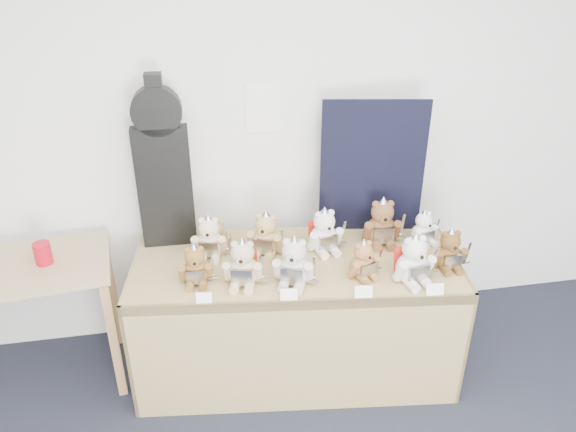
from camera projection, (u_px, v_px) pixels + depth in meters
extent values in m
plane|color=white|center=(276.00, 136.00, 3.42)|extent=(6.00, 0.00, 6.00)
cube|color=white|center=(263.00, 108.00, 3.31)|extent=(0.21, 0.00, 0.30)
cube|color=#9B844F|center=(296.00, 265.00, 3.24)|extent=(1.96, 1.01, 0.06)
cube|color=#9B844F|center=(300.00, 358.00, 3.08)|extent=(1.86, 0.25, 0.78)
cube|color=#9B844F|center=(141.00, 320.00, 3.37)|extent=(0.12, 0.78, 0.78)
cube|color=#9B844F|center=(445.00, 309.00, 3.46)|extent=(0.12, 0.78, 0.78)
cube|color=tan|center=(14.00, 270.00, 3.08)|extent=(1.06, 0.67, 0.04)
cube|color=olive|center=(114.00, 341.00, 3.19)|extent=(0.06, 0.06, 0.80)
cube|color=olive|center=(112.00, 293.00, 3.60)|extent=(0.06, 0.06, 0.80)
cube|color=black|center=(165.00, 187.00, 3.24)|extent=(0.31, 0.10, 0.73)
cylinder|color=black|center=(156.00, 111.00, 3.03)|extent=(0.28, 0.10, 0.27)
cube|color=black|center=(154.00, 90.00, 2.97)|extent=(0.09, 0.08, 0.18)
cube|color=black|center=(372.00, 168.00, 3.37)|extent=(0.62, 0.13, 0.84)
cylinder|color=#B50C1D|center=(43.00, 253.00, 3.07)|extent=(0.09, 0.09, 0.12)
ellipsoid|color=brown|center=(196.00, 272.00, 3.01)|extent=(0.15, 0.13, 0.15)
sphere|color=brown|center=(194.00, 256.00, 2.97)|extent=(0.11, 0.11, 0.11)
cylinder|color=brown|center=(195.00, 262.00, 2.93)|extent=(0.05, 0.03, 0.05)
sphere|color=black|center=(194.00, 264.00, 2.92)|extent=(0.02, 0.02, 0.02)
sphere|color=brown|center=(187.00, 250.00, 2.94)|extent=(0.03, 0.03, 0.03)
sphere|color=brown|center=(201.00, 249.00, 2.95)|extent=(0.03, 0.03, 0.03)
cylinder|color=brown|center=(182.00, 274.00, 2.99)|extent=(0.05, 0.08, 0.11)
cylinder|color=brown|center=(209.00, 272.00, 3.00)|extent=(0.05, 0.08, 0.11)
cylinder|color=brown|center=(190.00, 284.00, 2.99)|extent=(0.05, 0.10, 0.04)
cylinder|color=brown|center=(203.00, 283.00, 2.99)|extent=(0.05, 0.10, 0.04)
cube|color=silver|center=(196.00, 277.00, 2.96)|extent=(0.10, 0.02, 0.08)
cone|color=silver|center=(194.00, 249.00, 2.95)|extent=(0.09, 0.09, 0.07)
cube|color=silver|center=(213.00, 269.00, 2.99)|extent=(0.01, 0.04, 0.16)
cube|color=silver|center=(214.00, 278.00, 3.01)|extent=(0.04, 0.01, 0.01)
ellipsoid|color=#C3B489|center=(243.00, 271.00, 3.00)|extent=(0.20, 0.18, 0.17)
sphere|color=#C3B489|center=(242.00, 253.00, 2.95)|extent=(0.13, 0.13, 0.13)
cylinder|color=#C3B489|center=(241.00, 260.00, 2.90)|extent=(0.06, 0.04, 0.05)
sphere|color=black|center=(241.00, 262.00, 2.89)|extent=(0.02, 0.02, 0.02)
sphere|color=#C3B489|center=(234.00, 244.00, 2.93)|extent=(0.04, 0.04, 0.04)
sphere|color=#C3B489|center=(250.00, 245.00, 2.92)|extent=(0.04, 0.04, 0.04)
cylinder|color=#C3B489|center=(227.00, 272.00, 2.98)|extent=(0.07, 0.10, 0.13)
cylinder|color=#C3B489|center=(258.00, 272.00, 2.98)|extent=(0.07, 0.10, 0.13)
cylinder|color=#C3B489|center=(235.00, 285.00, 2.97)|extent=(0.08, 0.12, 0.05)
cylinder|color=#C3B489|center=(250.00, 285.00, 2.97)|extent=(0.08, 0.12, 0.05)
cube|color=silver|center=(242.00, 277.00, 2.94)|extent=(0.11, 0.04, 0.10)
cone|color=silver|center=(242.00, 244.00, 2.92)|extent=(0.11, 0.11, 0.08)
cube|color=silver|center=(263.00, 270.00, 2.95)|extent=(0.02, 0.04, 0.18)
cube|color=silver|center=(263.00, 281.00, 2.98)|extent=(0.05, 0.02, 0.01)
cube|color=#B21E14|center=(244.00, 262.00, 3.05)|extent=(0.14, 0.06, 0.16)
ellipsoid|color=beige|center=(294.00, 270.00, 3.01)|extent=(0.22, 0.21, 0.18)
sphere|color=beige|center=(294.00, 251.00, 2.95)|extent=(0.13, 0.13, 0.13)
cylinder|color=beige|center=(292.00, 258.00, 2.90)|extent=(0.06, 0.05, 0.06)
sphere|color=black|center=(292.00, 260.00, 2.89)|extent=(0.02, 0.02, 0.02)
sphere|color=beige|center=(286.00, 242.00, 2.93)|extent=(0.04, 0.04, 0.04)
sphere|color=beige|center=(302.00, 243.00, 2.92)|extent=(0.04, 0.04, 0.04)
cylinder|color=beige|center=(278.00, 269.00, 3.00)|extent=(0.08, 0.11, 0.14)
cylinder|color=beige|center=(309.00, 273.00, 2.97)|extent=(0.08, 0.11, 0.14)
cylinder|color=beige|center=(284.00, 284.00, 2.98)|extent=(0.09, 0.13, 0.05)
cylinder|color=beige|center=(299.00, 285.00, 2.97)|extent=(0.09, 0.13, 0.05)
cube|color=silver|center=(292.00, 277.00, 2.94)|extent=(0.12, 0.06, 0.10)
cone|color=silver|center=(294.00, 242.00, 2.92)|extent=(0.11, 0.11, 0.09)
cube|color=silver|center=(314.00, 270.00, 2.94)|extent=(0.03, 0.05, 0.19)
cube|color=silver|center=(314.00, 282.00, 2.97)|extent=(0.05, 0.03, 0.01)
ellipsoid|color=#9B663A|center=(362.00, 266.00, 3.07)|extent=(0.18, 0.16, 0.14)
sphere|color=#9B663A|center=(363.00, 251.00, 3.02)|extent=(0.11, 0.11, 0.11)
cylinder|color=#9B663A|center=(368.00, 256.00, 2.99)|extent=(0.05, 0.04, 0.04)
sphere|color=black|center=(370.00, 258.00, 2.98)|extent=(0.02, 0.02, 0.02)
sphere|color=#9B663A|center=(359.00, 246.00, 2.99)|extent=(0.03, 0.03, 0.03)
sphere|color=#9B663A|center=(369.00, 243.00, 3.02)|extent=(0.03, 0.03, 0.03)
cylinder|color=#9B663A|center=(354.00, 270.00, 3.02)|extent=(0.06, 0.09, 0.11)
cylinder|color=#9B663A|center=(374.00, 263.00, 3.08)|extent=(0.06, 0.09, 0.11)
cylinder|color=#9B663A|center=(362.00, 279.00, 3.03)|extent=(0.07, 0.10, 0.04)
cylinder|color=#9B663A|center=(372.00, 275.00, 3.06)|extent=(0.07, 0.10, 0.04)
cube|color=silver|center=(368.00, 271.00, 3.02)|extent=(0.09, 0.05, 0.08)
cone|color=silver|center=(364.00, 244.00, 3.00)|extent=(0.09, 0.09, 0.07)
cube|color=silver|center=(379.00, 260.00, 3.07)|extent=(0.02, 0.04, 0.15)
cube|color=silver|center=(378.00, 269.00, 3.10)|extent=(0.04, 0.02, 0.01)
ellipsoid|color=silver|center=(412.00, 268.00, 3.02)|extent=(0.20, 0.18, 0.18)
sphere|color=silver|center=(414.00, 248.00, 2.97)|extent=(0.13, 0.13, 0.13)
cylinder|color=silver|center=(420.00, 255.00, 2.93)|extent=(0.06, 0.04, 0.06)
sphere|color=black|center=(422.00, 257.00, 2.91)|extent=(0.02, 0.02, 0.02)
sphere|color=silver|center=(408.00, 241.00, 2.93)|extent=(0.04, 0.04, 0.04)
sphere|color=silver|center=(423.00, 239.00, 2.96)|extent=(0.04, 0.04, 0.04)
cylinder|color=silver|center=(400.00, 271.00, 2.98)|extent=(0.07, 0.11, 0.14)
cylinder|color=silver|center=(428.00, 265.00, 3.03)|extent=(0.07, 0.11, 0.14)
cylinder|color=silver|center=(411.00, 283.00, 2.98)|extent=(0.07, 0.12, 0.05)
cylinder|color=silver|center=(424.00, 280.00, 3.01)|extent=(0.07, 0.12, 0.05)
cube|color=silver|center=(419.00, 274.00, 2.96)|extent=(0.12, 0.04, 0.10)
cone|color=silver|center=(416.00, 239.00, 2.94)|extent=(0.11, 0.11, 0.09)
cube|color=silver|center=(435.00, 262.00, 3.01)|extent=(0.02, 0.05, 0.19)
cube|color=silver|center=(433.00, 273.00, 3.05)|extent=(0.05, 0.02, 0.01)
cube|color=#B21E14|center=(406.00, 259.00, 3.07)|extent=(0.15, 0.06, 0.16)
ellipsoid|color=brown|center=(448.00, 257.00, 3.14)|extent=(0.15, 0.13, 0.15)
sphere|color=brown|center=(450.00, 241.00, 3.09)|extent=(0.11, 0.11, 0.11)
cylinder|color=brown|center=(454.00, 247.00, 3.06)|extent=(0.05, 0.03, 0.05)
sphere|color=black|center=(455.00, 248.00, 3.04)|extent=(0.02, 0.02, 0.02)
sphere|color=brown|center=(445.00, 235.00, 3.07)|extent=(0.04, 0.04, 0.04)
sphere|color=brown|center=(458.00, 233.00, 3.08)|extent=(0.04, 0.04, 0.04)
cylinder|color=brown|center=(437.00, 259.00, 3.11)|extent=(0.04, 0.08, 0.12)
cylinder|color=brown|center=(462.00, 256.00, 3.13)|extent=(0.04, 0.08, 0.12)
cylinder|color=brown|center=(445.00, 269.00, 3.11)|extent=(0.05, 0.10, 0.05)
cylinder|color=brown|center=(457.00, 268.00, 3.12)|extent=(0.05, 0.10, 0.05)
cube|color=silver|center=(453.00, 262.00, 3.09)|extent=(0.10, 0.02, 0.08)
cone|color=silver|center=(452.00, 233.00, 3.07)|extent=(0.10, 0.10, 0.07)
cube|color=silver|center=(467.00, 253.00, 3.12)|extent=(0.01, 0.04, 0.16)
cube|color=silver|center=(466.00, 263.00, 3.15)|extent=(0.05, 0.01, 0.01)
ellipsoid|color=beige|center=(210.00, 244.00, 3.25)|extent=(0.19, 0.17, 0.16)
sphere|color=beige|center=(209.00, 228.00, 3.20)|extent=(0.12, 0.12, 0.12)
cylinder|color=beige|center=(208.00, 234.00, 3.16)|extent=(0.05, 0.04, 0.05)
sphere|color=black|center=(207.00, 235.00, 3.15)|extent=(0.02, 0.02, 0.02)
sphere|color=beige|center=(201.00, 220.00, 3.18)|extent=(0.04, 0.04, 0.04)
sphere|color=beige|center=(215.00, 220.00, 3.18)|extent=(0.04, 0.04, 0.04)
cylinder|color=beige|center=(196.00, 245.00, 3.23)|extent=(0.06, 0.10, 0.12)
cylinder|color=beige|center=(223.00, 245.00, 3.23)|extent=(0.06, 0.10, 0.12)
cylinder|color=beige|center=(203.00, 256.00, 3.23)|extent=(0.07, 0.11, 0.05)
cylinder|color=beige|center=(216.00, 256.00, 3.23)|extent=(0.07, 0.11, 0.05)
cube|color=silver|center=(209.00, 249.00, 3.20)|extent=(0.11, 0.04, 0.09)
cone|color=silver|center=(208.00, 220.00, 3.18)|extent=(0.10, 0.10, 0.08)
cube|color=silver|center=(227.00, 242.00, 3.21)|extent=(0.02, 0.04, 0.17)
cube|color=silver|center=(228.00, 252.00, 3.24)|extent=(0.05, 0.02, 0.01)
ellipsoid|color=tan|center=(266.00, 242.00, 3.27)|extent=(0.22, 0.21, 0.17)
sphere|color=tan|center=(266.00, 224.00, 3.22)|extent=(0.13, 0.13, 0.13)
cylinder|color=tan|center=(263.00, 230.00, 3.18)|extent=(0.06, 0.05, 0.05)
sphere|color=black|center=(262.00, 232.00, 3.16)|extent=(0.02, 0.02, 0.02)
sphere|color=tan|center=(259.00, 216.00, 3.21)|extent=(0.04, 0.04, 0.04)
sphere|color=tan|center=(273.00, 218.00, 3.19)|extent=(0.04, 0.04, 0.04)
cylinder|color=tan|center=(252.00, 240.00, 3.27)|extent=(0.08, 0.11, 0.13)
cylinder|color=tan|center=(279.00, 244.00, 3.23)|extent=(0.08, 0.11, 0.13)
cylinder|color=tan|center=(257.00, 253.00, 3.26)|extent=(0.09, 0.12, 0.05)
cylinder|color=tan|center=(270.00, 255.00, 3.24)|extent=(0.09, 0.12, 0.05)
cube|color=silver|center=(263.00, 247.00, 3.22)|extent=(0.11, 0.06, 0.09)
cone|color=silver|center=(266.00, 216.00, 3.20)|extent=(0.11, 0.11, 0.08)
cube|color=silver|center=(283.00, 242.00, 3.21)|extent=(0.03, 0.04, 0.18)
cube|color=silver|center=(283.00, 252.00, 3.24)|extent=(0.05, 0.03, 0.01)
ellipsoid|color=white|center=(324.00, 239.00, 3.30)|extent=(0.20, 0.18, 0.17)
sphere|color=white|center=(324.00, 221.00, 3.25)|extent=(0.13, 0.13, 0.13)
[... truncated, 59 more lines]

